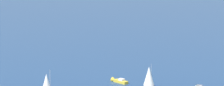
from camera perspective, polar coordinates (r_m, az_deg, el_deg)
The scene contains 2 objects.
motorboat_near_centre at distance 194.63m, azimuth 0.92°, elevation -5.09°, with size 6.11×9.32×2.67m.
sailboat_mid_cluster at distance 183.89m, azimuth 4.98°, elevation -4.58°, with size 8.63×5.10×10.87m.
Camera 1 is at (-40.65, -133.07, 47.08)m, focal length 68.29 mm.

